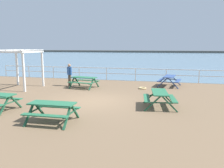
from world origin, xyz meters
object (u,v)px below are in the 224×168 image
Objects in this scene: picnic_table_near_left at (84,80)px; picnic_table_far_right at (160,95)px; lattice_pergola at (19,60)px; picnic_table_far_left at (169,79)px; visitor at (69,73)px; picnic_table_near_right at (52,108)px.

picnic_table_far_right is at bearing -28.82° from picnic_table_near_left.
picnic_table_near_left is 0.74× the size of lattice_pergola.
picnic_table_far_left is 6.19m from picnic_table_far_right.
visitor is (-6.71, 4.57, 0.36)m from picnic_table_far_right.
picnic_table_near_right is 5.13m from picnic_table_far_right.
picnic_table_far_left is at bearing 27.60° from picnic_table_near_left.
picnic_table_near_right is 10.41m from picnic_table_far_left.
picnic_table_near_right and picnic_table_far_right have the same top height.
visitor reaches higher than picnic_table_far_left.
visitor is (-2.74, 7.80, 0.36)m from picnic_table_near_right.
picnic_table_near_left is 4.69m from lattice_pergola.
lattice_pergola is (-4.33, -1.12, 1.41)m from picnic_table_near_left.
picnic_table_near_left is 7.50m from picnic_table_near_right.
picnic_table_far_left and picnic_table_far_right have the same top height.
picnic_table_near_left is at bearing 16.38° from lattice_pergola.
visitor is 0.61× the size of lattice_pergola.
picnic_table_near_left is 1.00× the size of picnic_table_far_left.
picnic_table_far_right is 0.73× the size of lattice_pergola.
picnic_table_near_left and picnic_table_near_right have the same top height.
picnic_table_near_left and picnic_table_far_right have the same top height.
picnic_table_near_right and picnic_table_far_left have the same top height.
picnic_table_near_right is 8.62m from lattice_pergola.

